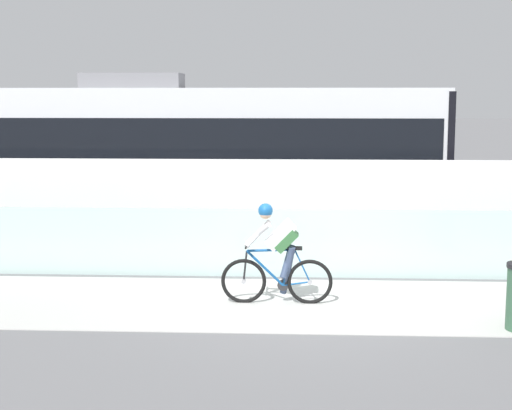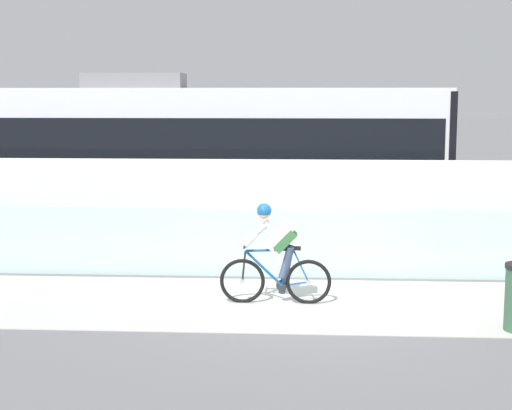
{
  "view_description": "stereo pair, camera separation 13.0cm",
  "coord_description": "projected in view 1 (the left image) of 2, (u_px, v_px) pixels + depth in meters",
  "views": [
    {
      "loc": [
        -0.2,
        -12.04,
        3.29
      ],
      "look_at": [
        -0.92,
        2.35,
        1.25
      ],
      "focal_mm": 54.65,
      "sensor_mm": 36.0,
      "label": 1
    },
    {
      "loc": [
        -0.07,
        -12.03,
        3.29
      ],
      "look_at": [
        -0.92,
        2.35,
        1.25
      ],
      "focal_mm": 54.65,
      "sensor_mm": 36.0,
      "label": 2
    }
  ],
  "objects": [
    {
      "name": "concrete_barrier_wall",
      "position": [
        304.0,
        209.0,
        15.83
      ],
      "size": [
        32.0,
        0.36,
        1.99
      ],
      "primitive_type": "cube",
      "color": "white",
      "rests_on": "ground"
    },
    {
      "name": "tram_rail_near",
      "position": [
        303.0,
        235.0,
        18.42
      ],
      "size": [
        32.0,
        0.08,
        0.01
      ],
      "primitive_type": "cube",
      "color": "#595654",
      "rests_on": "ground"
    },
    {
      "name": "tram",
      "position": [
        214.0,
        153.0,
        18.97
      ],
      "size": [
        11.06,
        2.54,
        3.81
      ],
      "color": "silver",
      "rests_on": "ground"
    },
    {
      "name": "bike_path_deck",
      "position": [
        307.0,
        304.0,
        12.35
      ],
      "size": [
        32.0,
        3.2,
        0.01
      ],
      "primitive_type": "cube",
      "color": "beige",
      "rests_on": "ground"
    },
    {
      "name": "tram_rail_far",
      "position": [
        302.0,
        225.0,
        19.84
      ],
      "size": [
        32.0,
        0.08,
        0.01
      ],
      "primitive_type": "cube",
      "color": "#595654",
      "rests_on": "ground"
    },
    {
      "name": "glass_parapet",
      "position": [
        305.0,
        243.0,
        14.1
      ],
      "size": [
        32.0,
        0.05,
        1.25
      ],
      "primitive_type": "cube",
      "color": "#ADC6C1",
      "rests_on": "ground"
    },
    {
      "name": "cyclist_on_bike",
      "position": [
        277.0,
        255.0,
        12.27
      ],
      "size": [
        1.77,
        0.58,
        1.61
      ],
      "color": "black",
      "rests_on": "ground"
    },
    {
      "name": "ground_plane",
      "position": [
        307.0,
        304.0,
        12.35
      ],
      "size": [
        200.0,
        200.0,
        0.0
      ],
      "primitive_type": "plane",
      "color": "slate"
    }
  ]
}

